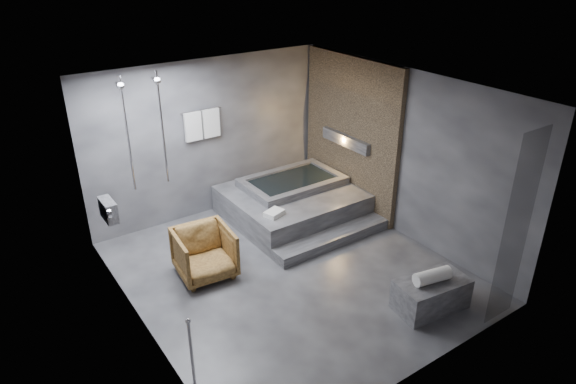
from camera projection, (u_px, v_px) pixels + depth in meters
room at (303, 155)px, 7.42m from camera, size 5.00×5.04×2.82m
tub_deck at (292, 203)px, 9.30m from camera, size 2.20×2.00×0.50m
tub_step at (333, 239)px, 8.50m from camera, size 2.20×0.36×0.18m
concrete_bench at (431, 294)px, 6.94m from camera, size 1.04×0.66×0.44m
driftwood_chair at (205, 253)px, 7.57m from camera, size 0.88×0.90×0.75m
rolled_towel at (432, 276)px, 6.78m from camera, size 0.55×0.29×0.19m
deck_towel at (274, 213)px, 8.35m from camera, size 0.36×0.31×0.08m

